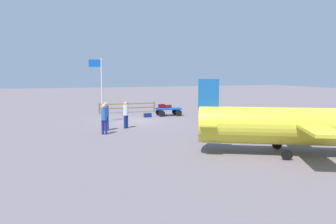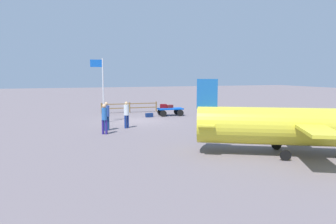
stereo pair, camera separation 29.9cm
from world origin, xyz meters
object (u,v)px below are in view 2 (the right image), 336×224
suitcase_navy (149,115)px  worker_trailing (106,114)px  luggage_cart (170,110)px  worker_lead (126,113)px  airplane_near (311,127)px  suitcase_maroon (163,106)px  suitcase_dark (170,106)px  flagpole (102,85)px  worker_supervisor (104,117)px

suitcase_navy → worker_trailing: size_ratio=0.35×
luggage_cart → suitcase_navy: luggage_cart is taller
worker_trailing → worker_lead: bearing=-160.8°
luggage_cart → airplane_near: size_ratio=0.23×
luggage_cart → suitcase_maroon: 0.68m
suitcase_maroon → luggage_cart: bearing=141.8°
suitcase_dark → airplane_near: 14.45m
worker_lead → suitcase_dark: bearing=-132.7°
suitcase_maroon → flagpole: 6.19m
worker_lead → airplane_near: airplane_near is taller
suitcase_navy → airplane_near: airplane_near is taller
worker_supervisor → worker_trailing: bearing=-103.5°
worker_trailing → airplane_near: (-7.31, 8.85, 0.21)m
suitcase_navy → flagpole: (3.93, 1.82, 2.51)m
luggage_cart → suitcase_dark: suitcase_dark is taller
suitcase_dark → flagpole: flagpole is taller
luggage_cart → flagpole: (5.81, 2.12, 2.22)m
luggage_cart → suitcase_navy: bearing=8.9°
luggage_cart → worker_trailing: bearing=41.6°
worker_supervisor → airplane_near: bearing=134.6°
worker_supervisor → flagpole: size_ratio=0.38×
worker_supervisor → airplane_near: (-7.59, 7.69, 0.25)m
luggage_cart → worker_trailing: (5.96, 5.29, 0.58)m
suitcase_maroon → worker_lead: 6.66m
luggage_cart → airplane_near: bearing=95.5°
worker_lead → airplane_near: 11.07m
flagpole → worker_supervisor: bearing=84.3°
airplane_near → worker_supervisor: bearing=-45.4°
airplane_near → luggage_cart: bearing=-84.5°
suitcase_maroon → worker_lead: bearing=51.3°
suitcase_dark → flagpole: 6.60m
worker_supervisor → luggage_cart: bearing=-134.0°
suitcase_navy → flagpole: 5.01m
suitcase_dark → worker_trailing: bearing=42.6°
worker_trailing → suitcase_dark: bearing=-137.4°
suitcase_maroon → worker_supervisor: worker_supervisor is taller
suitcase_dark → suitcase_navy: (1.93, 0.54, -0.59)m
suitcase_navy → worker_trailing: bearing=50.7°
flagpole → airplane_near: bearing=120.8°
airplane_near → flagpole: bearing=-59.2°
suitcase_dark → worker_supervisor: worker_supervisor is taller
worker_lead → worker_supervisor: worker_supervisor is taller
suitcase_dark → worker_lead: (4.68, 5.07, 0.23)m
luggage_cart → suitcase_maroon: (0.47, -0.37, 0.33)m
worker_supervisor → suitcase_navy: bearing=-125.3°
suitcase_maroon → flagpole: size_ratio=0.13×
suitcase_maroon → suitcase_navy: size_ratio=0.99×
worker_lead → airplane_near: (-5.98, 9.32, 0.26)m
suitcase_navy → worker_trailing: (4.08, 5.00, 0.87)m
worker_trailing → worker_supervisor: (0.28, 1.16, -0.04)m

